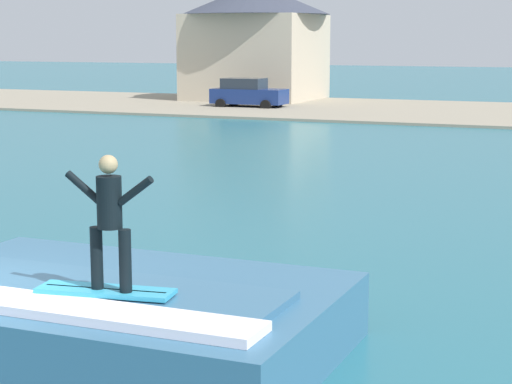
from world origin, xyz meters
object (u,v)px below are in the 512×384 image
Objects in this scene: wave_crest at (109,317)px; surfer at (110,215)px; surfboard at (106,291)px; car_near_shore at (248,93)px; house_with_chimney at (256,37)px.

surfer is (0.50, -0.71, 1.60)m from wave_crest.
surfer is at bearing -55.12° from wave_crest.
surfboard is 1.02m from surfer.
house_with_chimney reaches higher than car_near_shore.
car_near_shore is (-15.96, 41.66, -0.13)m from surfboard.
surfer is at bearing -68.92° from car_near_shore.
surfboard is 0.41× the size of car_near_shore.
car_near_shore reaches higher than surfboard.
car_near_shore is at bearing 110.96° from surfboard.
house_with_chimney reaches higher than surfboard.
house_with_chimney reaches higher than surfer.
surfer is (0.12, -0.04, 1.01)m from surfboard.
house_with_chimney reaches higher than wave_crest.
car_near_shore is 7.82m from house_with_chimney.
wave_crest is at bearing 124.88° from surfer.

